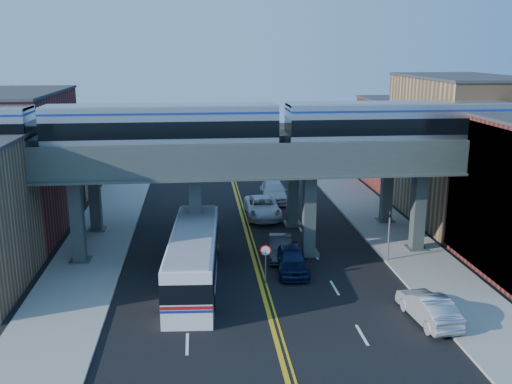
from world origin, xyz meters
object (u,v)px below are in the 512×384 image
Objects in this scene: traffic_signal at (389,230)px; car_lane_d at (273,192)px; transit_bus at (194,258)px; car_lane_a at (292,259)px; car_lane_c at (262,207)px; car_lane_b at (280,247)px; stop_sign at (266,258)px; car_parked_curb at (428,308)px; transit_train at (162,128)px.

car_lane_d is at bearing 108.41° from traffic_signal.
car_lane_a is (6.43, 1.34, -0.82)m from transit_bus.
car_lane_d reaches higher than car_lane_c.
car_lane_b is (-7.28, 1.64, -1.56)m from traffic_signal.
transit_bus reaches higher than stop_sign.
car_lane_a reaches higher than car_parked_curb.
traffic_signal is (8.90, 3.00, 0.54)m from stop_sign.
car_lane_b is (7.96, -0.36, -8.53)m from transit_train.
car_parked_curb is (14.54, -10.82, -8.49)m from transit_train.
car_parked_curb is at bearing -72.15° from car_lane_c.
car_lane_b is at bearing -53.18° from transit_bus.
transit_train reaches higher than traffic_signal.
transit_bus reaches higher than car_parked_curb.
car_lane_c reaches higher than car_lane_b.
car_lane_c is (1.50, 14.77, -0.90)m from stop_sign.
car_lane_a is at bearing -88.01° from car_lane_c.
traffic_signal is at bearing 11.16° from car_lane_a.
car_lane_d is (-5.71, 17.15, -1.42)m from traffic_signal.
transit_bus is 2.07× the size of car_lane_c.
stop_sign is 0.42× the size of car_lane_c.
transit_train is at bearing -175.31° from car_lane_b.
stop_sign is at bearing -94.85° from transit_bus.
car_parked_curb is at bearing -35.36° from stop_sign.
car_lane_a is at bearing -19.90° from transit_train.
transit_train is 11.56× the size of traffic_signal.
stop_sign is 5.02m from car_lane_b.
transit_train is 15.09m from car_lane_c.
stop_sign is 14.87m from car_lane_c.
car_lane_d is at bearing -17.93° from transit_bus.
transit_bus is 2.56× the size of car_lane_a.
car_lane_a is 18.20m from car_lane_d.
transit_bus is 6.62m from car_lane_a.
car_parked_curb is (8.20, -5.82, -0.97)m from stop_sign.
stop_sign is 20.42m from car_lane_d.
stop_sign reaches higher than car_lane_a.
car_lane_a is 1.11× the size of car_lane_b.
traffic_signal is 7.63m from car_lane_b.
stop_sign is 0.21× the size of transit_bus.
car_parked_curb is at bearing -94.54° from traffic_signal.
transit_train is 11.03m from stop_sign.
car_lane_d reaches higher than car_lane_a.
transit_bus is at bearing -113.03° from car_lane_c.
car_lane_d reaches higher than car_lane_b.
car_lane_c is 21.65m from car_parked_curb.
car_parked_curb is (6.70, -20.59, -0.07)m from car_lane_c.
car_parked_curb is at bearing -75.90° from car_lane_d.
traffic_signal is 7.14m from car_lane_a.
car_lane_b is at bearing 167.27° from traffic_signal.
transit_bus is 20.96m from car_lane_d.
traffic_signal is 13.98m from car_lane_c.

